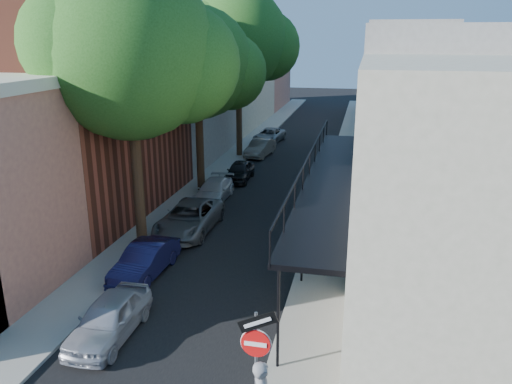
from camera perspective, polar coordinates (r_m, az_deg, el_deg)
The scene contains 16 objects.
road_surface at distance 39.51m, azimuth 4.54°, elevation 4.80°, with size 6.00×64.00×0.01m, color black.
sidewalk_left at distance 40.22m, azimuth -1.13°, elevation 5.16°, with size 2.00×64.00×0.12m, color gray.
sidewalk_right at distance 39.18m, azimuth 10.36°, elevation 4.54°, with size 2.00×64.00×0.12m, color gray.
buildings_left at distance 39.88m, azimuth -9.19°, elevation 11.93°, with size 10.10×59.10×12.00m.
buildings_right at distance 38.13m, azimuth 18.32°, elevation 10.27°, with size 9.80×55.00×10.00m.
sign_post at distance 11.45m, azimuth 0.02°, elevation -17.38°, with size 0.89×0.17×2.99m.
oak_near at distance 20.37m, azimuth -12.89°, elevation 15.02°, with size 7.48×6.80×11.42m.
oak_mid at distance 27.85m, azimuth -5.82°, elevation 14.18°, with size 6.60×6.00×10.20m.
oak_far at distance 36.50m, azimuth -1.22°, elevation 16.88°, with size 7.70×7.00×11.90m.
parked_car_a at distance 15.79m, azimuth -16.43°, elevation -13.65°, with size 1.46×3.62×1.23m, color #979CA8.
parked_car_b at distance 19.15m, azimuth -12.56°, elevation -7.64°, with size 1.28×3.67×1.21m, color #13143C.
parked_car_c at distance 22.94m, azimuth -7.64°, elevation -2.95°, with size 2.19×4.74×1.32m, color #5A5D62.
parked_car_d at distance 27.17m, azimuth -4.84°, elevation 0.17°, with size 1.57×3.86×1.12m, color silver.
parked_car_e at distance 30.90m, azimuth -1.89°, elevation 2.41°, with size 1.40×3.48×1.18m, color black.
parked_car_f at distance 37.26m, azimuth 0.47°, elevation 5.05°, with size 1.31×3.75×1.24m, color slate.
parked_car_g at distance 42.24m, azimuth 1.52°, elevation 6.47°, with size 1.94×4.21×1.17m, color gray.
Camera 1 is at (5.17, -8.22, 8.56)m, focal length 35.00 mm.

